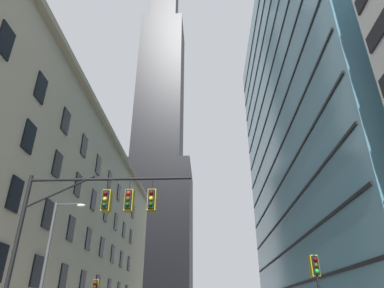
% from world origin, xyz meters
% --- Properties ---
extents(station_building, '(13.84, 62.70, 22.91)m').
position_xyz_m(station_building, '(-17.58, 25.34, 11.43)').
color(station_building, '#B2A88E').
rests_on(station_building, ground).
extents(dark_skyscraper, '(22.84, 22.84, 209.23)m').
position_xyz_m(dark_skyscraper, '(-14.66, 91.24, 62.45)').
color(dark_skyscraper, black).
rests_on(dark_skyscraper, ground).
extents(glass_office_midrise, '(17.33, 48.43, 52.47)m').
position_xyz_m(glass_office_midrise, '(19.61, 29.96, 26.23)').
color(glass_office_midrise, teal).
rests_on(glass_office_midrise, ground).
extents(traffic_signal_mast, '(8.09, 0.63, 7.24)m').
position_xyz_m(traffic_signal_mast, '(-3.71, 2.82, 5.46)').
color(traffic_signal_mast, black).
rests_on(traffic_signal_mast, sidewalk_left).
extents(traffic_light_near_right, '(0.40, 0.63, 3.84)m').
position_xyz_m(traffic_light_near_right, '(6.92, 5.94, 3.23)').
color(traffic_light_near_right, black).
rests_on(traffic_light_near_right, sidewalk_right).
extents(street_lamppost, '(2.06, 0.32, 7.78)m').
position_xyz_m(street_lamppost, '(-8.27, 9.00, 4.74)').
color(street_lamppost, '#47474C').
rests_on(street_lamppost, sidewalk_left).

